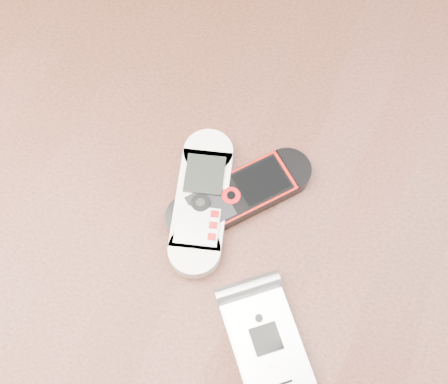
{
  "coord_description": "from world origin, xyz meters",
  "views": [
    {
      "loc": [
        0.1,
        -0.22,
        1.3
      ],
      "look_at": [
        0.01,
        0.0,
        0.76
      ],
      "focal_mm": 50.0,
      "sensor_mm": 36.0,
      "label": 1
    }
  ],
  "objects": [
    {
      "name": "nokia_black_red",
      "position": [
        0.02,
        0.0,
        0.76
      ],
      "size": [
        0.13,
        0.15,
        0.02
      ],
      "primitive_type": "cube",
      "rotation": [
        0.0,
        0.0,
        -0.67
      ],
      "color": "black",
      "rests_on": "table"
    },
    {
      "name": "ground",
      "position": [
        0.0,
        0.0,
        0.0
      ],
      "size": [
        4.0,
        4.0,
        0.0
      ],
      "primitive_type": "plane",
      "color": "#472B19",
      "rests_on": "ground"
    },
    {
      "name": "table",
      "position": [
        0.0,
        0.0,
        0.64
      ],
      "size": [
        1.2,
        0.8,
        0.75
      ],
      "color": "black",
      "rests_on": "ground"
    },
    {
      "name": "nokia_white",
      "position": [
        -0.01,
        -0.02,
        0.76
      ],
      "size": [
        0.09,
        0.16,
        0.02
      ],
      "primitive_type": "cube",
      "rotation": [
        0.0,
        0.0,
        0.29
      ],
      "color": "silver",
      "rests_on": "table"
    },
    {
      "name": "motorola_razr",
      "position": [
        0.1,
        -0.12,
        0.76
      ],
      "size": [
        0.12,
        0.12,
        0.02
      ],
      "primitive_type": "cube",
      "rotation": [
        0.0,
        0.0,
        0.72
      ],
      "color": "silver",
      "rests_on": "table"
    }
  ]
}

